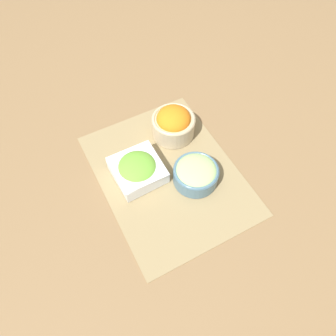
{
  "coord_description": "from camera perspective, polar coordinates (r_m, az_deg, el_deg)",
  "views": [
    {
      "loc": [
        -0.44,
        0.23,
        0.79
      ],
      "look_at": [
        0.0,
        0.0,
        0.03
      ],
      "focal_mm": 35.0,
      "sensor_mm": 36.0,
      "label": 1
    }
  ],
  "objects": [
    {
      "name": "lettuce_bowl",
      "position": [
        0.9,
        -5.33,
        -0.2
      ],
      "size": [
        0.13,
        0.13,
        0.06
      ],
      "color": "white",
      "rests_on": "placemat"
    },
    {
      "name": "placemat",
      "position": [
        0.93,
        0.0,
        -1.08
      ],
      "size": [
        0.49,
        0.37,
        0.0
      ],
      "color": "#937F56",
      "rests_on": "ground_plane"
    },
    {
      "name": "ground_plane",
      "position": [
        0.93,
        0.0,
        -1.14
      ],
      "size": [
        3.0,
        3.0,
        0.0
      ],
      "primitive_type": "plane",
      "color": "olive"
    },
    {
      "name": "carrot_bowl",
      "position": [
        0.98,
        0.96,
        7.85
      ],
      "size": [
        0.13,
        0.13,
        0.1
      ],
      "color": "#C6B28E",
      "rests_on": "placemat"
    },
    {
      "name": "cucumber_bowl",
      "position": [
        0.89,
        4.88,
        -0.89
      ],
      "size": [
        0.12,
        0.12,
        0.06
      ],
      "color": "slate",
      "rests_on": "placemat"
    }
  ]
}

